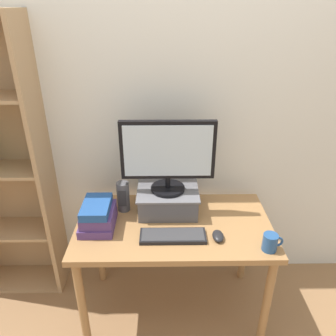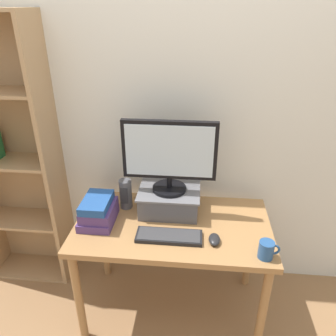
{
  "view_description": "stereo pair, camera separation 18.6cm",
  "coord_description": "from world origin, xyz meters",
  "px_view_note": "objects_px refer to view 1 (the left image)",
  "views": [
    {
      "loc": [
        -0.06,
        -1.61,
        1.9
      ],
      "look_at": [
        -0.03,
        0.06,
        1.06
      ],
      "focal_mm": 35.0,
      "sensor_mm": 36.0,
      "label": 1
    },
    {
      "loc": [
        0.13,
        -1.6,
        1.9
      ],
      "look_at": [
        -0.03,
        0.06,
        1.06
      ],
      "focal_mm": 35.0,
      "sensor_mm": 36.0,
      "label": 2
    }
  ],
  "objects_px": {
    "desk": "(174,235)",
    "computer_mouse": "(218,236)",
    "computer_monitor": "(168,154)",
    "book_stack": "(98,216)",
    "desk_speaker": "(123,196)",
    "coffee_mug": "(270,242)",
    "keyboard": "(173,236)",
    "riser_box": "(168,199)"
  },
  "relations": [
    {
      "from": "desk",
      "to": "riser_box",
      "type": "relative_size",
      "value": 3.07
    },
    {
      "from": "computer_mouse",
      "to": "desk_speaker",
      "type": "relative_size",
      "value": 0.53
    },
    {
      "from": "computer_monitor",
      "to": "computer_mouse",
      "type": "xyz_separation_m",
      "value": [
        0.28,
        -0.29,
        -0.37
      ]
    },
    {
      "from": "keyboard",
      "to": "desk_speaker",
      "type": "xyz_separation_m",
      "value": [
        -0.31,
        0.29,
        0.09
      ]
    },
    {
      "from": "keyboard",
      "to": "coffee_mug",
      "type": "bearing_deg",
      "value": -11.64
    },
    {
      "from": "computer_mouse",
      "to": "coffee_mug",
      "type": "height_order",
      "value": "coffee_mug"
    },
    {
      "from": "computer_mouse",
      "to": "desk_speaker",
      "type": "bearing_deg",
      "value": 151.91
    },
    {
      "from": "coffee_mug",
      "to": "book_stack",
      "type": "bearing_deg",
      "value": 167.06
    },
    {
      "from": "book_stack",
      "to": "coffee_mug",
      "type": "height_order",
      "value": "book_stack"
    },
    {
      "from": "computer_monitor",
      "to": "riser_box",
      "type": "bearing_deg",
      "value": 90.0
    },
    {
      "from": "computer_mouse",
      "to": "coffee_mug",
      "type": "distance_m",
      "value": 0.28
    },
    {
      "from": "keyboard",
      "to": "computer_mouse",
      "type": "height_order",
      "value": "computer_mouse"
    },
    {
      "from": "book_stack",
      "to": "coffee_mug",
      "type": "xyz_separation_m",
      "value": [
        0.95,
        -0.22,
        -0.03
      ]
    },
    {
      "from": "computer_monitor",
      "to": "book_stack",
      "type": "height_order",
      "value": "computer_monitor"
    },
    {
      "from": "computer_mouse",
      "to": "keyboard",
      "type": "bearing_deg",
      "value": 177.5
    },
    {
      "from": "desk",
      "to": "keyboard",
      "type": "xyz_separation_m",
      "value": [
        -0.01,
        -0.14,
        0.1
      ]
    },
    {
      "from": "coffee_mug",
      "to": "computer_mouse",
      "type": "bearing_deg",
      "value": 160.08
    },
    {
      "from": "desk",
      "to": "riser_box",
      "type": "distance_m",
      "value": 0.22
    },
    {
      "from": "computer_mouse",
      "to": "desk_speaker",
      "type": "distance_m",
      "value": 0.64
    },
    {
      "from": "desk",
      "to": "computer_monitor",
      "type": "height_order",
      "value": "computer_monitor"
    },
    {
      "from": "desk",
      "to": "computer_monitor",
      "type": "relative_size",
      "value": 2.09
    },
    {
      "from": "computer_monitor",
      "to": "desk_speaker",
      "type": "height_order",
      "value": "computer_monitor"
    },
    {
      "from": "coffee_mug",
      "to": "computer_monitor",
      "type": "bearing_deg",
      "value": 144.54
    },
    {
      "from": "desk",
      "to": "desk_speaker",
      "type": "distance_m",
      "value": 0.39
    },
    {
      "from": "computer_mouse",
      "to": "book_stack",
      "type": "relative_size",
      "value": 0.41
    },
    {
      "from": "computer_monitor",
      "to": "desk_speaker",
      "type": "relative_size",
      "value": 2.86
    },
    {
      "from": "desk",
      "to": "computer_monitor",
      "type": "xyz_separation_m",
      "value": [
        -0.03,
        0.14,
        0.48
      ]
    },
    {
      "from": "riser_box",
      "to": "keyboard",
      "type": "xyz_separation_m",
      "value": [
        0.02,
        -0.28,
        -0.07
      ]
    },
    {
      "from": "riser_box",
      "to": "desk_speaker",
      "type": "height_order",
      "value": "desk_speaker"
    },
    {
      "from": "desk",
      "to": "desk_speaker",
      "type": "relative_size",
      "value": 5.99
    },
    {
      "from": "keyboard",
      "to": "desk",
      "type": "bearing_deg",
      "value": 86.23
    },
    {
      "from": "computer_mouse",
      "to": "computer_monitor",
      "type": "bearing_deg",
      "value": 133.81
    },
    {
      "from": "computer_monitor",
      "to": "keyboard",
      "type": "height_order",
      "value": "computer_monitor"
    },
    {
      "from": "keyboard",
      "to": "book_stack",
      "type": "height_order",
      "value": "book_stack"
    },
    {
      "from": "computer_mouse",
      "to": "coffee_mug",
      "type": "bearing_deg",
      "value": -19.92
    },
    {
      "from": "desk",
      "to": "computer_mouse",
      "type": "xyz_separation_m",
      "value": [
        0.24,
        -0.15,
        0.11
      ]
    },
    {
      "from": "desk",
      "to": "computer_mouse",
      "type": "distance_m",
      "value": 0.31
    },
    {
      "from": "desk",
      "to": "book_stack",
      "type": "bearing_deg",
      "value": -176.68
    },
    {
      "from": "desk_speaker",
      "to": "computer_monitor",
      "type": "bearing_deg",
      "value": -1.71
    },
    {
      "from": "desk",
      "to": "book_stack",
      "type": "distance_m",
      "value": 0.47
    },
    {
      "from": "desk",
      "to": "computer_mouse",
      "type": "relative_size",
      "value": 11.21
    },
    {
      "from": "desk_speaker",
      "to": "coffee_mug",
      "type": "bearing_deg",
      "value": -25.59
    }
  ]
}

